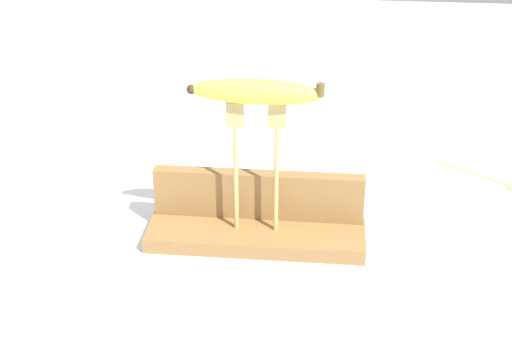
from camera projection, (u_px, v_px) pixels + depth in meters
The scene contains 6 objects.
ground_plane at pixel (256, 242), 1.18m from camera, with size 3.00×3.00×0.00m, color silver.
wooden_board at pixel (256, 235), 1.17m from camera, with size 0.33×0.10×0.02m, color olive.
board_backstop at pixel (259, 195), 1.18m from camera, with size 0.33×0.02×0.08m, color olive.
fork_stand_center at pixel (256, 158), 1.11m from camera, with size 0.09×0.01×0.21m.
banana_raised_center at pixel (256, 93), 1.06m from camera, with size 0.20×0.04×0.04m.
fork_fallen_near at pixel (495, 180), 1.36m from camera, with size 0.15×0.12×0.01m.
Camera 1 is at (0.10, -0.99, 0.63)m, focal length 53.40 mm.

